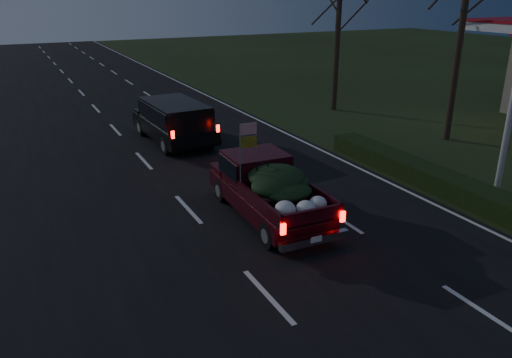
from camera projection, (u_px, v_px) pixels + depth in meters
name	position (u px, v px, depth m)	size (l,w,h in m)	color
ground	(268.00, 297.00, 10.52)	(120.00, 120.00, 0.00)	black
road_asphalt	(268.00, 296.00, 10.52)	(14.00, 120.00, 0.02)	black
hedge_row	(436.00, 179.00, 16.21)	(1.00, 10.00, 0.60)	black
bare_tree_far	(339.00, 8.00, 25.20)	(3.60, 3.60, 7.00)	black
pickup_truck	(268.00, 186.00, 13.98)	(1.99, 4.81, 2.49)	#370710
lead_suv	(174.00, 118.00, 20.82)	(2.28, 5.03, 1.42)	black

